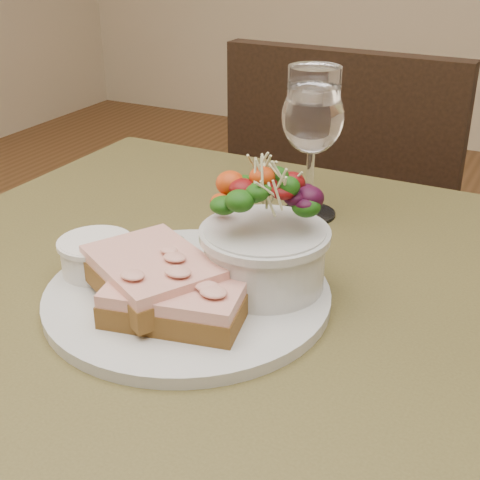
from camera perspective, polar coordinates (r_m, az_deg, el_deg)
The scene contains 9 objects.
cafe_table at distance 0.74m, azimuth -1.60°, elevation -11.33°, with size 0.80×0.80×0.75m.
chair_far at distance 1.52m, azimuth 9.61°, elevation -6.43°, with size 0.43×0.43×0.90m.
dinner_plate at distance 0.67m, azimuth -4.48°, elevation -4.69°, with size 0.28×0.28×0.01m, color silver.
sandwich_front at distance 0.62m, azimuth -5.27°, elevation -4.85°, with size 0.14×0.12×0.03m.
sandwich_back at distance 0.65m, azimuth -7.48°, elevation -2.90°, with size 0.16×0.15×0.03m.
ramekin at distance 0.71m, azimuth -12.18°, elevation -1.19°, with size 0.07×0.07×0.04m.
salad_bowl at distance 0.65m, azimuth 2.13°, elevation 0.78°, with size 0.12×0.12×0.13m.
garnish at distance 0.74m, azimuth -6.33°, elevation -0.33°, with size 0.05×0.04×0.02m.
wine_glass at distance 0.82m, azimuth 6.21°, elevation 10.04°, with size 0.08×0.08×0.18m.
Camera 1 is at (0.29, -0.52, 1.10)m, focal length 50.00 mm.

